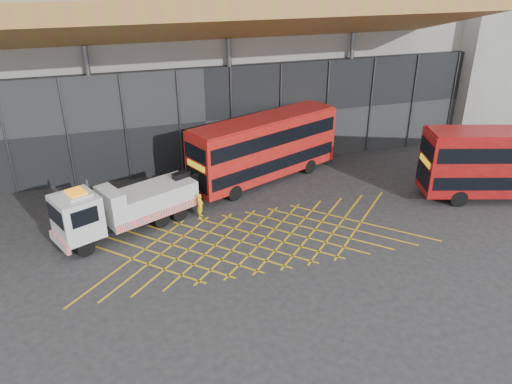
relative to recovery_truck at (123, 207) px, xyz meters
name	(u,v)px	position (x,y,z in m)	size (l,w,h in m)	color
ground_plane	(215,246)	(4.89, -3.30, -1.69)	(120.00, 120.00, 0.00)	#28282A
road_markings	(254,239)	(7.29, -3.30, -1.68)	(21.56, 7.16, 0.01)	gold
construction_building	(185,40)	(6.81, 15.10, 7.29)	(55.00, 23.97, 18.00)	gray
east_building	(503,18)	(36.89, 12.70, 8.31)	(15.00, 12.00, 20.00)	gray
recovery_truck	(123,207)	(0.00, 0.00, 0.00)	(10.11, 5.90, 3.65)	black
bus_towed	(265,146)	(10.57, 4.77, 1.05)	(12.22, 7.24, 4.93)	#AD140F
worker	(200,206)	(4.79, 0.41, -0.85)	(0.61, 0.40, 1.67)	yellow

